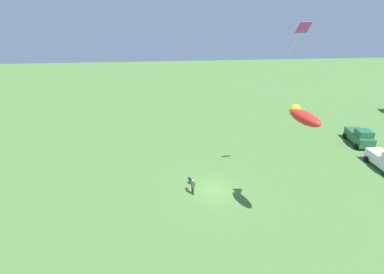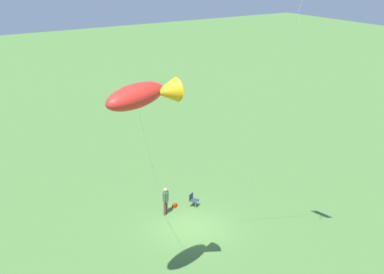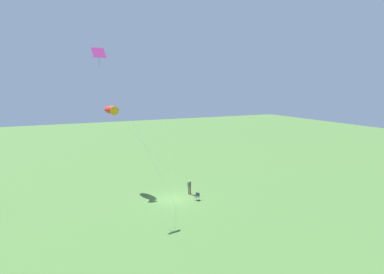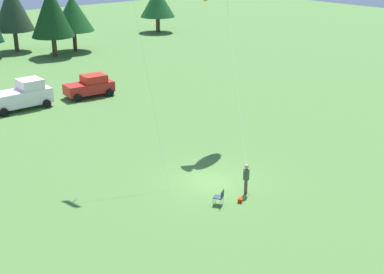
{
  "view_description": "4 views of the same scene",
  "coord_description": "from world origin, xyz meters",
  "views": [
    {
      "loc": [
        25.5,
        -4.8,
        17.29
      ],
      "look_at": [
        -1.2,
        -2.1,
        5.57
      ],
      "focal_mm": 28.0,
      "sensor_mm": 36.0,
      "label": 1
    },
    {
      "loc": [
        14.63,
        22.85,
        15.04
      ],
      "look_at": [
        -0.23,
        -0.29,
        5.36
      ],
      "focal_mm": 50.0,
      "sensor_mm": 36.0,
      "label": 2
    },
    {
      "loc": [
        -30.21,
        11.86,
        12.54
      ],
      "look_at": [
        -1.48,
        -1.61,
        7.21
      ],
      "focal_mm": 28.0,
      "sensor_mm": 36.0,
      "label": 3
    },
    {
      "loc": [
        -18.86,
        -20.33,
        13.18
      ],
      "look_at": [
        -3.05,
        -1.75,
        4.03
      ],
      "focal_mm": 50.0,
      "sensor_mm": 36.0,
      "label": 4
    }
  ],
  "objects": [
    {
      "name": "truck_white_pickup",
      "position": [
        -2.34,
        20.51,
        1.1
      ],
      "size": [
        5.02,
        2.44,
        2.34
      ],
      "rotation": [
        0.0,
        0.0,
        -0.01
      ],
      "color": "white",
      "rests_on": "ground"
    },
    {
      "name": "treeline_distant",
      "position": [
        5.88,
        40.21,
        4.89
      ],
      "size": [
        53.56,
        11.37,
        8.47
      ],
      "color": "#4E2F21",
      "rests_on": "ground"
    },
    {
      "name": "backpack_on_grass",
      "position": [
        -0.51,
        -2.71,
        0.11
      ],
      "size": [
        0.39,
        0.36,
        0.22
      ],
      "primitive_type": "cube",
      "rotation": [
        0.0,
        0.0,
        0.61
      ],
      "color": "#B82805",
      "rests_on": "ground"
    },
    {
      "name": "ground_plane",
      "position": [
        0.0,
        0.0,
        0.0
      ],
      "size": [
        160.0,
        160.0,
        0.0
      ],
      "primitive_type": "plane",
      "color": "#4A7536"
    },
    {
      "name": "person_kite_flyer",
      "position": [
        0.43,
        -2.18,
        1.02
      ],
      "size": [
        0.51,
        0.47,
        1.74
      ],
      "rotation": [
        0.0,
        0.0,
        2.15
      ],
      "color": "brown",
      "rests_on": "ground"
    },
    {
      "name": "folding_chair",
      "position": [
        -1.53,
        -2.21,
        0.49
      ],
      "size": [
        0.66,
        0.66,
        0.82
      ],
      "rotation": [
        0.0,
        0.0,
        2.1
      ],
      "color": "#2A3745",
      "rests_on": "ground"
    },
    {
      "name": "car_red_sedan",
      "position": [
        3.74,
        20.03,
        0.95
      ],
      "size": [
        4.37,
        2.58,
        1.89
      ],
      "rotation": [
        0.0,
        0.0,
        -0.11
      ],
      "color": "red",
      "rests_on": "ground"
    }
  ]
}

